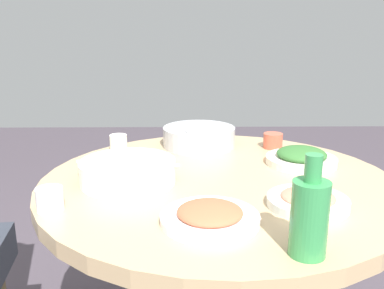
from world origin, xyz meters
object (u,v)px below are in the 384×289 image
(rice_bowl, at_px, (199,136))
(green_bottle, at_px, (309,216))
(tea_cup_side, at_px, (273,141))
(round_dining_table, at_px, (218,217))
(dish_tofu_braise, at_px, (210,216))
(tea_cup_far, at_px, (50,199))
(soup_bowl, at_px, (128,172))
(tea_cup_near, at_px, (118,143))
(dish_shrimp, at_px, (308,200))
(dish_greens, at_px, (301,157))

(rice_bowl, distance_m, green_bottle, 0.87)
(tea_cup_side, bearing_deg, round_dining_table, -124.81)
(dish_tofu_braise, xyz_separation_m, tea_cup_far, (-0.41, 0.08, 0.01))
(dish_tofu_braise, relative_size, green_bottle, 1.11)
(round_dining_table, height_order, soup_bowl, soup_bowl)
(green_bottle, distance_m, tea_cup_far, 0.65)
(tea_cup_near, bearing_deg, dish_shrimp, -41.96)
(soup_bowl, distance_m, dish_shrimp, 0.54)
(soup_bowl, bearing_deg, round_dining_table, 5.96)
(round_dining_table, height_order, rice_bowl, rice_bowl)
(tea_cup_side, bearing_deg, green_bottle, -96.47)
(round_dining_table, bearing_deg, green_bottle, -72.19)
(green_bottle, relative_size, tea_cup_side, 2.90)
(rice_bowl, height_order, dish_shrimp, rice_bowl)
(rice_bowl, bearing_deg, round_dining_table, -82.43)
(green_bottle, relative_size, tea_cup_far, 3.12)
(round_dining_table, xyz_separation_m, rice_bowl, (-0.05, 0.38, 0.18))
(dish_shrimp, bearing_deg, tea_cup_far, -178.88)
(green_bottle, height_order, tea_cup_side, green_bottle)
(tea_cup_side, bearing_deg, soup_bowl, -144.26)
(green_bottle, bearing_deg, soup_bowl, 134.74)
(dish_shrimp, bearing_deg, rice_bowl, 114.28)
(soup_bowl, relative_size, dish_tofu_braise, 1.31)
(round_dining_table, xyz_separation_m, dish_tofu_braise, (-0.05, -0.31, 0.15))
(rice_bowl, distance_m, dish_tofu_braise, 0.69)
(round_dining_table, bearing_deg, soup_bowl, -174.04)
(dish_tofu_braise, height_order, tea_cup_side, tea_cup_side)
(tea_cup_near, xyz_separation_m, tea_cup_far, (-0.10, -0.54, -0.00))
(round_dining_table, bearing_deg, tea_cup_far, -152.98)
(dish_greens, height_order, green_bottle, green_bottle)
(tea_cup_side, bearing_deg, tea_cup_near, -175.88)
(rice_bowl, xyz_separation_m, dish_tofu_braise, (0.00, -0.69, -0.02))
(dish_greens, bearing_deg, tea_cup_far, -153.62)
(soup_bowl, distance_m, tea_cup_side, 0.65)
(round_dining_table, bearing_deg, rice_bowl, 97.57)
(rice_bowl, height_order, tea_cup_far, rice_bowl)
(dish_tofu_braise, bearing_deg, soup_bowl, 130.00)
(tea_cup_far, bearing_deg, soup_bowl, 49.24)
(dish_shrimp, distance_m, tea_cup_far, 0.68)
(soup_bowl, distance_m, dish_tofu_braise, 0.37)
(round_dining_table, bearing_deg, dish_greens, 25.38)
(round_dining_table, xyz_separation_m, dish_greens, (0.30, 0.14, 0.16))
(round_dining_table, height_order, dish_greens, dish_greens)
(dish_tofu_braise, bearing_deg, dish_shrimp, 18.86)
(tea_cup_far, relative_size, tea_cup_side, 0.93)
(dish_shrimp, height_order, dish_tofu_braise, dish_tofu_braise)
(tea_cup_near, bearing_deg, tea_cup_side, 4.12)
(tea_cup_far, bearing_deg, dish_shrimp, 1.12)
(dish_shrimp, relative_size, tea_cup_far, 3.07)
(dish_tofu_braise, relative_size, tea_cup_far, 3.48)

